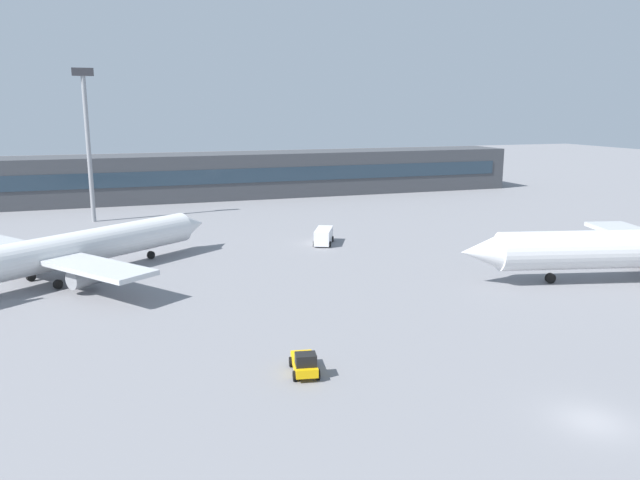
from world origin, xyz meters
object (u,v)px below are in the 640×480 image
object	(u,v)px
baggage_tug_yellow	(305,363)
service_van_white	(324,236)
floodlight_tower_west	(87,134)
airplane_mid	(61,252)

from	to	relation	value
baggage_tug_yellow	service_van_white	distance (m)	41.80
service_van_white	floodlight_tower_west	bearing A→B (deg)	136.59
floodlight_tower_west	airplane_mid	bearing A→B (deg)	-93.98
baggage_tug_yellow	airplane_mid	bearing A→B (deg)	119.06
airplane_mid	service_van_white	xyz separation A→B (m)	(32.12, 8.09, -2.00)
airplane_mid	floodlight_tower_west	bearing A→B (deg)	86.02
service_van_white	baggage_tug_yellow	bearing A→B (deg)	-110.91
airplane_mid	baggage_tug_yellow	xyz separation A→B (m)	(17.20, -30.95, -2.31)
baggage_tug_yellow	floodlight_tower_west	distance (m)	69.90
airplane_mid	floodlight_tower_west	distance (m)	37.79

